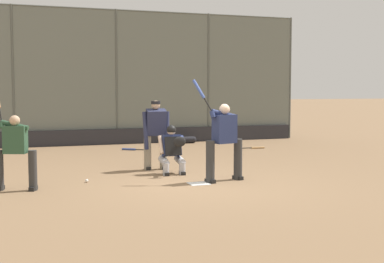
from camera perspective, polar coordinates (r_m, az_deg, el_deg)
The scene contains 14 objects.
ground_plane at distance 11.53m, azimuth 0.72°, elevation -5.61°, with size 160.00×160.00×0.00m, color #846647.
home_plate_marker at distance 11.52m, azimuth 0.72°, elevation -5.59°, with size 0.43×0.43×0.01m, color white.
backstop_fence at distance 19.91m, azimuth -8.06°, elevation 6.04°, with size 14.53×0.08×4.93m.
padding_wall at distance 19.89m, azimuth -7.93°, elevation -0.53°, with size 14.16×0.18×0.56m, color #28282D.
bleachers_beyond at distance 23.40m, azimuth -2.64°, elevation 1.03°, with size 10.11×3.05×1.80m.
batter_at_plate at distance 11.77m, azimuth 3.43°, elevation -0.82°, with size 1.14×0.55×2.25m.
catcher_behind_plate at distance 12.77m, azimuth -2.11°, elevation -1.87°, with size 0.62×0.72×1.17m.
umpire_home at distance 13.44m, azimuth -3.88°, elevation -0.12°, with size 0.71×0.45×1.75m.
batter_on_deck at distance 11.27m, azimuth -18.35°, elevation -1.85°, with size 0.84×0.86×2.07m.
spare_bat_near_backstop at distance 17.85m, azimuth -6.56°, elevation -1.90°, with size 0.71×0.51×0.07m.
spare_bat_by_padding at distance 18.35m, azimuth 6.85°, elevation -1.72°, with size 0.83×0.11×0.07m.
fielding_glove_on_dirt at distance 19.15m, azimuth -2.90°, elevation -1.38°, with size 0.28×0.22×0.10m.
baseball_loose at distance 11.92m, azimuth -11.17°, elevation -5.18°, with size 0.07×0.07×0.07m, color white.
equipment_bag_dugout_side at distance 19.92m, azimuth -1.32°, elevation -0.92°, with size 1.31×0.25×0.25m.
Camera 1 is at (3.87, 10.66, 2.04)m, focal length 50.00 mm.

